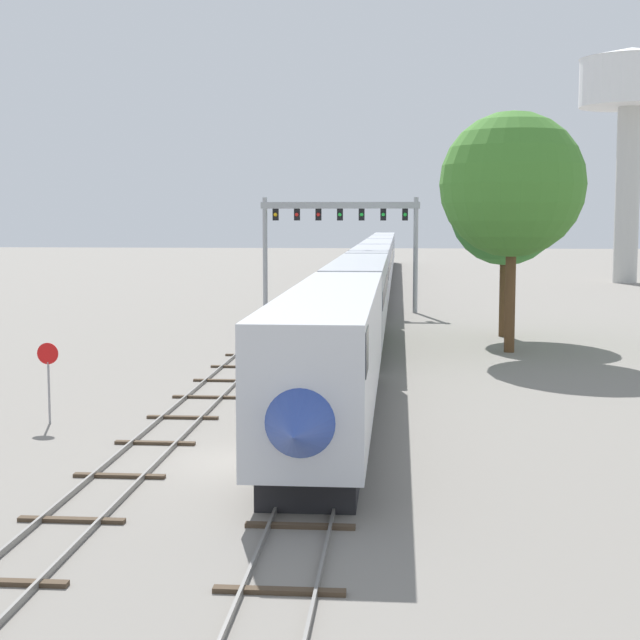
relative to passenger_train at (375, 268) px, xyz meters
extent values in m
plane|color=gray|center=(-2.00, -61.83, -2.61)|extent=(400.00, 400.00, 0.00)
cube|color=slate|center=(-0.72, -1.83, -2.53)|extent=(0.07, 200.00, 0.16)
cube|color=slate|center=(0.72, -1.83, -2.53)|extent=(0.07, 200.00, 0.16)
cube|color=#473828|center=(0.00, -71.83, -2.56)|extent=(2.60, 0.24, 0.10)
cube|color=#473828|center=(0.00, -67.83, -2.56)|extent=(2.60, 0.24, 0.10)
cube|color=#473828|center=(0.00, -63.83, -2.56)|extent=(2.60, 0.24, 0.10)
cube|color=#473828|center=(0.00, -59.83, -2.56)|extent=(2.60, 0.24, 0.10)
cube|color=#473828|center=(0.00, -55.83, -2.56)|extent=(2.60, 0.24, 0.10)
cube|color=#473828|center=(0.00, -51.83, -2.56)|extent=(2.60, 0.24, 0.10)
cube|color=#473828|center=(0.00, -47.83, -2.56)|extent=(2.60, 0.24, 0.10)
cube|color=#473828|center=(0.00, -43.83, -2.56)|extent=(2.60, 0.24, 0.10)
cube|color=#473828|center=(0.00, -39.83, -2.56)|extent=(2.60, 0.24, 0.10)
cube|color=#473828|center=(0.00, -35.83, -2.56)|extent=(2.60, 0.24, 0.10)
cube|color=#473828|center=(0.00, -31.83, -2.56)|extent=(2.60, 0.24, 0.10)
cube|color=#473828|center=(0.00, -27.83, -2.56)|extent=(2.60, 0.24, 0.10)
cube|color=#473828|center=(0.00, -23.83, -2.56)|extent=(2.60, 0.24, 0.10)
cube|color=#473828|center=(0.00, -19.83, -2.56)|extent=(2.60, 0.24, 0.10)
cube|color=#473828|center=(0.00, -15.83, -2.56)|extent=(2.60, 0.24, 0.10)
cube|color=#473828|center=(0.00, -11.83, -2.56)|extent=(2.60, 0.24, 0.10)
cube|color=#473828|center=(0.00, -7.83, -2.56)|extent=(2.60, 0.24, 0.10)
cube|color=#473828|center=(0.00, -3.83, -2.56)|extent=(2.60, 0.24, 0.10)
cube|color=#473828|center=(0.00, 0.17, -2.56)|extent=(2.60, 0.24, 0.10)
cube|color=#473828|center=(0.00, 4.17, -2.56)|extent=(2.60, 0.24, 0.10)
cube|color=#473828|center=(0.00, 8.17, -2.56)|extent=(2.60, 0.24, 0.10)
cube|color=#473828|center=(0.00, 12.17, -2.56)|extent=(2.60, 0.24, 0.10)
cube|color=#473828|center=(0.00, 16.17, -2.56)|extent=(2.60, 0.24, 0.10)
cube|color=#473828|center=(0.00, 20.17, -2.56)|extent=(2.60, 0.24, 0.10)
cube|color=#473828|center=(0.00, 24.17, -2.56)|extent=(2.60, 0.24, 0.10)
cube|color=#473828|center=(0.00, 28.17, -2.56)|extent=(2.60, 0.24, 0.10)
cube|color=#473828|center=(0.00, 32.17, -2.56)|extent=(2.60, 0.24, 0.10)
cube|color=#473828|center=(0.00, 36.17, -2.56)|extent=(2.60, 0.24, 0.10)
cube|color=#473828|center=(0.00, 40.17, -2.56)|extent=(2.60, 0.24, 0.10)
cube|color=#473828|center=(0.00, 44.17, -2.56)|extent=(2.60, 0.24, 0.10)
cube|color=#473828|center=(0.00, 48.17, -2.56)|extent=(2.60, 0.24, 0.10)
cube|color=#473828|center=(0.00, 52.17, -2.56)|extent=(2.60, 0.24, 0.10)
cube|color=#473828|center=(0.00, 56.17, -2.56)|extent=(2.60, 0.24, 0.10)
cube|color=#473828|center=(0.00, 60.17, -2.56)|extent=(2.60, 0.24, 0.10)
cube|color=#473828|center=(0.00, 64.17, -2.56)|extent=(2.60, 0.24, 0.10)
cube|color=#473828|center=(0.00, 68.17, -2.56)|extent=(2.60, 0.24, 0.10)
cube|color=#473828|center=(0.00, 72.17, -2.56)|extent=(2.60, 0.24, 0.10)
cube|color=#473828|center=(0.00, 76.17, -2.56)|extent=(2.60, 0.24, 0.10)
cube|color=#473828|center=(0.00, 80.17, -2.56)|extent=(2.60, 0.24, 0.10)
cube|color=#473828|center=(0.00, 84.17, -2.56)|extent=(2.60, 0.24, 0.10)
cube|color=#473828|center=(0.00, 88.17, -2.56)|extent=(2.60, 0.24, 0.10)
cube|color=#473828|center=(0.00, 92.17, -2.56)|extent=(2.60, 0.24, 0.10)
cube|color=#473828|center=(0.00, 96.17, -2.56)|extent=(2.60, 0.24, 0.10)
cube|color=slate|center=(-6.22, -21.83, -2.53)|extent=(0.07, 160.00, 0.16)
cube|color=slate|center=(-4.78, -21.83, -2.53)|extent=(0.07, 160.00, 0.16)
cube|color=#473828|center=(-5.50, -71.83, -2.56)|extent=(2.60, 0.24, 0.10)
cube|color=#473828|center=(-5.50, -67.83, -2.56)|extent=(2.60, 0.24, 0.10)
cube|color=#473828|center=(-5.50, -63.83, -2.56)|extent=(2.60, 0.24, 0.10)
cube|color=#473828|center=(-5.50, -59.83, -2.56)|extent=(2.60, 0.24, 0.10)
cube|color=#473828|center=(-5.50, -55.83, -2.56)|extent=(2.60, 0.24, 0.10)
cube|color=#473828|center=(-5.50, -51.83, -2.56)|extent=(2.60, 0.24, 0.10)
cube|color=#473828|center=(-5.50, -47.83, -2.56)|extent=(2.60, 0.24, 0.10)
cube|color=#473828|center=(-5.50, -43.83, -2.56)|extent=(2.60, 0.24, 0.10)
cube|color=#473828|center=(-5.50, -39.83, -2.56)|extent=(2.60, 0.24, 0.10)
cube|color=#473828|center=(-5.50, -35.83, -2.56)|extent=(2.60, 0.24, 0.10)
cube|color=#473828|center=(-5.50, -31.83, -2.56)|extent=(2.60, 0.24, 0.10)
cube|color=#473828|center=(-5.50, -27.83, -2.56)|extent=(2.60, 0.24, 0.10)
cube|color=#473828|center=(-5.50, -23.83, -2.56)|extent=(2.60, 0.24, 0.10)
cube|color=#473828|center=(-5.50, -19.83, -2.56)|extent=(2.60, 0.24, 0.10)
cube|color=#473828|center=(-5.50, -15.83, -2.56)|extent=(2.60, 0.24, 0.10)
cube|color=#473828|center=(-5.50, -11.83, -2.56)|extent=(2.60, 0.24, 0.10)
cube|color=#473828|center=(-5.50, -7.83, -2.56)|extent=(2.60, 0.24, 0.10)
cube|color=#473828|center=(-5.50, -3.83, -2.56)|extent=(2.60, 0.24, 0.10)
cube|color=#473828|center=(-5.50, 0.17, -2.56)|extent=(2.60, 0.24, 0.10)
cube|color=#473828|center=(-5.50, 4.17, -2.56)|extent=(2.60, 0.24, 0.10)
cube|color=#473828|center=(-5.50, 8.17, -2.56)|extent=(2.60, 0.24, 0.10)
cube|color=#473828|center=(-5.50, 12.17, -2.56)|extent=(2.60, 0.24, 0.10)
cube|color=#473828|center=(-5.50, 16.17, -2.56)|extent=(2.60, 0.24, 0.10)
cube|color=#473828|center=(-5.50, 20.17, -2.56)|extent=(2.60, 0.24, 0.10)
cube|color=#473828|center=(-5.50, 24.17, -2.56)|extent=(2.60, 0.24, 0.10)
cube|color=#473828|center=(-5.50, 28.17, -2.56)|extent=(2.60, 0.24, 0.10)
cube|color=#473828|center=(-5.50, 32.17, -2.56)|extent=(2.60, 0.24, 0.10)
cube|color=#473828|center=(-5.50, 36.17, -2.56)|extent=(2.60, 0.24, 0.10)
cube|color=#473828|center=(-5.50, 40.17, -2.56)|extent=(2.60, 0.24, 0.10)
cube|color=#473828|center=(-5.50, 44.17, -2.56)|extent=(2.60, 0.24, 0.10)
cube|color=#473828|center=(-5.50, 48.17, -2.56)|extent=(2.60, 0.24, 0.10)
cube|color=#473828|center=(-5.50, 52.17, -2.56)|extent=(2.60, 0.24, 0.10)
cube|color=#473828|center=(-5.50, 56.17, -2.56)|extent=(2.60, 0.24, 0.10)
cube|color=silver|center=(0.00, -57.04, 0.29)|extent=(3.00, 21.58, 3.80)
cone|color=#2D479E|center=(0.00, -68.03, -0.11)|extent=(2.88, 2.60, 2.88)
cube|color=black|center=(0.00, -66.63, 1.43)|extent=(3.04, 1.80, 1.10)
cube|color=black|center=(0.00, -57.04, -2.11)|extent=(2.52, 19.42, 1.00)
cube|color=#9EA3AD|center=(0.00, -34.46, 0.29)|extent=(3.00, 21.58, 3.80)
cube|color=black|center=(0.00, -34.46, 0.69)|extent=(3.04, 19.85, 0.90)
cube|color=black|center=(0.00, -34.46, -2.11)|extent=(2.52, 19.42, 1.00)
cube|color=#9EA3AD|center=(0.00, -11.88, 0.29)|extent=(3.00, 21.58, 3.80)
cube|color=black|center=(0.00, -11.88, 0.69)|extent=(3.04, 19.85, 0.90)
cube|color=black|center=(0.00, -11.88, -2.11)|extent=(2.52, 19.42, 1.00)
cube|color=#9EA3AD|center=(0.00, 10.70, 0.29)|extent=(3.00, 21.58, 3.80)
cube|color=black|center=(0.00, 10.70, 0.69)|extent=(3.04, 19.85, 0.90)
cube|color=black|center=(0.00, 10.70, -2.11)|extent=(2.52, 19.42, 1.00)
cube|color=#9EA3AD|center=(0.00, 33.28, 0.29)|extent=(3.00, 21.58, 3.80)
cube|color=black|center=(0.00, 33.28, 0.69)|extent=(3.04, 19.85, 0.90)
cube|color=black|center=(0.00, 33.28, -2.11)|extent=(2.52, 19.42, 1.00)
cube|color=#9EA3AD|center=(0.00, 55.86, 0.29)|extent=(3.00, 21.58, 3.80)
cube|color=black|center=(0.00, 55.86, 0.69)|extent=(3.04, 19.85, 0.90)
cube|color=black|center=(0.00, 55.86, -2.11)|extent=(2.52, 19.42, 1.00)
cylinder|color=#999BA0|center=(-8.00, -15.84, 1.76)|extent=(0.36, 0.36, 8.75)
cylinder|color=#999BA0|center=(3.50, -15.84, 1.76)|extent=(0.36, 0.36, 8.75)
cube|color=#999BA0|center=(-2.25, -15.84, 5.54)|extent=(12.10, 0.36, 0.50)
cube|color=black|center=(-7.18, -15.79, 4.84)|extent=(0.44, 0.32, 0.90)
sphere|color=yellow|center=(-7.18, -15.98, 4.84)|extent=(0.28, 0.28, 0.28)
cube|color=black|center=(-5.54, -15.79, 4.84)|extent=(0.44, 0.32, 0.90)
sphere|color=red|center=(-5.54, -15.98, 4.84)|extent=(0.28, 0.28, 0.28)
cube|color=black|center=(-3.89, -15.79, 4.84)|extent=(0.44, 0.32, 0.90)
sphere|color=red|center=(-3.89, -15.98, 4.84)|extent=(0.28, 0.28, 0.28)
cube|color=black|center=(-2.25, -15.79, 4.84)|extent=(0.44, 0.32, 0.90)
sphere|color=green|center=(-2.25, -15.98, 4.84)|extent=(0.28, 0.28, 0.28)
cube|color=black|center=(-0.61, -15.79, 4.84)|extent=(0.44, 0.32, 0.90)
sphere|color=green|center=(-0.61, -15.98, 4.84)|extent=(0.28, 0.28, 0.28)
cube|color=black|center=(1.04, -15.79, 4.84)|extent=(0.44, 0.32, 0.90)
sphere|color=green|center=(1.04, -15.98, 4.84)|extent=(0.28, 0.28, 0.28)
cube|color=black|center=(2.68, -15.79, 4.84)|extent=(0.44, 0.32, 0.90)
sphere|color=green|center=(2.68, -15.98, 4.84)|extent=(0.28, 0.28, 0.28)
cylinder|color=beige|center=(27.22, 20.11, 6.99)|extent=(2.60, 2.60, 19.20)
cylinder|color=white|center=(27.22, 20.11, 19.16)|extent=(10.98, 10.98, 5.14)
cone|color=white|center=(27.22, 20.11, 22.33)|extent=(11.20, 11.20, 1.20)
cylinder|color=gray|center=(-10.00, -57.00, -1.51)|extent=(0.08, 0.08, 2.20)
cylinder|color=red|center=(-10.00, -57.02, -0.11)|extent=(0.76, 0.03, 0.76)
cylinder|color=brown|center=(8.23, -37.20, 0.53)|extent=(0.56, 0.56, 6.28)
sphere|color=#427F2D|center=(8.23, -37.20, 6.38)|extent=(7.73, 7.73, 7.73)
cylinder|color=brown|center=(8.64, -30.24, 0.07)|extent=(0.56, 0.56, 5.36)
sphere|color=#387A33|center=(8.64, -30.24, 5.11)|extent=(6.75, 6.75, 6.75)
camera|label=1|loc=(2.26, -89.87, 4.65)|focal=54.58mm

